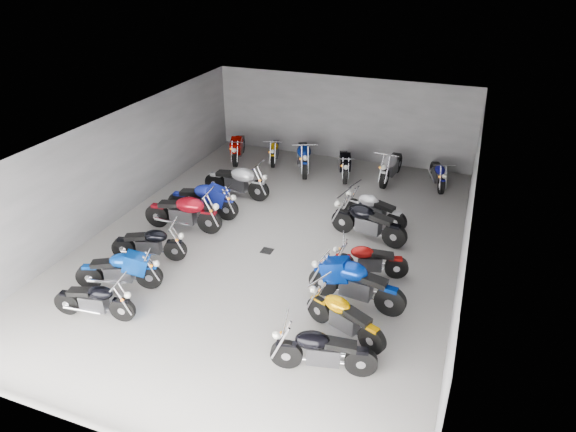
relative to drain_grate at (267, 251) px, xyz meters
name	(u,v)px	position (x,y,z in m)	size (l,w,h in m)	color
ground	(274,242)	(0.00, 0.50, -0.01)	(14.00, 14.00, 0.00)	gray
wall_back	(342,118)	(0.00, 7.50, 1.59)	(10.00, 0.10, 3.20)	gray
wall_left	(118,166)	(-5.00, 0.50, 1.59)	(0.10, 14.00, 3.20)	gray
wall_right	(467,222)	(5.00, 0.50, 1.59)	(0.10, 14.00, 3.20)	gray
ceiling	(272,133)	(0.00, 0.50, 3.21)	(10.00, 14.00, 0.04)	black
drain_grate	(267,251)	(0.00, 0.00, 0.00)	(0.32, 0.32, 0.01)	black
motorcycle_left_a	(95,300)	(-2.50, -3.95, 0.46)	(1.92, 0.50, 0.85)	black
motorcycle_left_b	(120,270)	(-2.67, -2.81, 0.50)	(2.02, 0.87, 0.93)	black
motorcycle_left_c	(150,243)	(-2.74, -1.46, 0.48)	(1.97, 0.71, 0.89)	black
motorcycle_left_d	(184,212)	(-2.72, 0.26, 0.56)	(2.38, 0.53, 1.05)	black
motorcycle_left_e	(203,200)	(-2.60, 1.21, 0.55)	(2.31, 0.50, 1.02)	black
motorcycle_left_f	(237,181)	(-2.24, 2.85, 0.55)	(2.33, 0.47, 1.03)	black
motorcycle_right_a	(322,351)	(2.73, -3.76, 0.50)	(2.08, 0.61, 0.93)	black
motorcycle_right_b	(344,317)	(2.86, -2.60, 0.48)	(1.93, 0.93, 0.90)	black
motorcycle_right_c	(355,283)	(2.81, -1.44, 0.56)	(2.36, 0.55, 1.04)	black
motorcycle_right_d	(369,260)	(2.86, -0.20, 0.46)	(1.91, 0.61, 0.85)	black
motorcycle_right_e	(368,222)	(2.41, 1.61, 0.54)	(2.27, 0.67, 1.01)	black
motorcycle_right_f	(374,209)	(2.40, 2.56, 0.49)	(2.02, 0.69, 0.91)	black
motorcycle_back_a	(238,147)	(-3.66, 5.93, 0.51)	(0.74, 2.12, 0.95)	black
motorcycle_back_b	(275,150)	(-2.27, 6.25, 0.44)	(0.63, 1.84, 0.83)	black
motorcycle_back_c	(304,156)	(-0.93, 5.77, 0.56)	(1.03, 2.26, 1.04)	black
motorcycle_back_d	(344,163)	(0.61, 5.80, 0.49)	(0.78, 2.02, 0.92)	black
motorcycle_back_e	(391,166)	(2.27, 6.00, 0.54)	(0.52, 2.28, 1.00)	black
motorcycle_back_f	(438,174)	(3.89, 6.08, 0.45)	(0.70, 1.87, 0.84)	black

